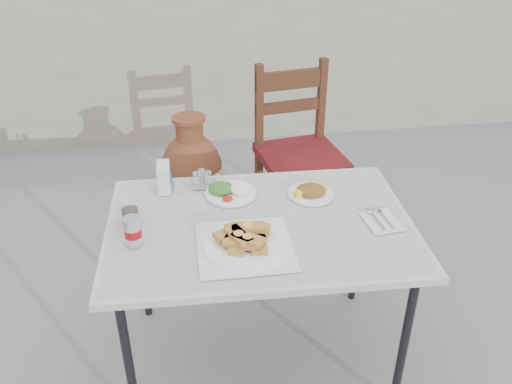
{
  "coord_description": "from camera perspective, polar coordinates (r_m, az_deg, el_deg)",
  "views": [
    {
      "loc": [
        -0.43,
        -1.88,
        2.0
      ],
      "look_at": [
        -0.15,
        -0.01,
        0.88
      ],
      "focal_mm": 38.0,
      "sensor_mm": 36.0,
      "label": 1
    }
  ],
  "objects": [
    {
      "name": "cafe_table",
      "position": [
        2.25,
        0.44,
        -4.33
      ],
      "size": [
        1.28,
        0.89,
        0.76
      ],
      "rotation": [
        0.0,
        0.0,
        -0.03
      ],
      "color": "black",
      "rests_on": "ground"
    },
    {
      "name": "back_wall",
      "position": [
        4.62,
        -2.81,
        13.0
      ],
      "size": [
        6.0,
        0.25,
        1.2
      ],
      "primitive_type": "cube",
      "color": "#AB9F8E",
      "rests_on": "ground"
    },
    {
      "name": "terracotta_urn",
      "position": [
        3.54,
        -6.75,
        2.23
      ],
      "size": [
        0.4,
        0.4,
        0.7
      ],
      "color": "brown",
      "rests_on": "ground"
    },
    {
      "name": "cutlery_napkin",
      "position": [
        2.29,
        12.91,
        -2.8
      ],
      "size": [
        0.15,
        0.19,
        0.01
      ],
      "rotation": [
        0.0,
        0.0,
        0.1
      ],
      "color": "silver",
      "rests_on": "cafe_table"
    },
    {
      "name": "ground",
      "position": [
        2.78,
        3.15,
        -15.42
      ],
      "size": [
        80.0,
        80.0,
        0.0
      ],
      "primitive_type": "plane",
      "color": "slate",
      "rests_on": "ground"
    },
    {
      "name": "chair",
      "position": [
        3.28,
        4.47,
        4.27
      ],
      "size": [
        0.53,
        0.53,
        1.06
      ],
      "rotation": [
        0.0,
        0.0,
        0.15
      ],
      "color": "#3C1E10",
      "rests_on": "ground"
    },
    {
      "name": "soda_can",
      "position": [
        2.11,
        -12.84,
        -4.04
      ],
      "size": [
        0.07,
        0.07,
        0.12
      ],
      "color": "silver",
      "rests_on": "cafe_table"
    },
    {
      "name": "napkin_holder",
      "position": [
        2.44,
        -9.67,
        1.54
      ],
      "size": [
        0.07,
        0.11,
        0.13
      ],
      "rotation": [
        0.0,
        0.0,
        -0.02
      ],
      "color": "silver",
      "rests_on": "cafe_table"
    },
    {
      "name": "condiment_caddy",
      "position": [
        2.48,
        -5.68,
        1.24
      ],
      "size": [
        0.12,
        0.1,
        0.08
      ],
      "rotation": [
        0.0,
        0.0,
        -0.15
      ],
      "color": "silver",
      "rests_on": "cafe_table"
    },
    {
      "name": "pide_plate",
      "position": [
        2.06,
        -1.16,
        -5.02
      ],
      "size": [
        0.37,
        0.37,
        0.07
      ],
      "rotation": [
        0.0,
        0.0,
        -0.01
      ],
      "color": "silver",
      "rests_on": "cafe_table"
    },
    {
      "name": "cola_glass",
      "position": [
        2.25,
        -13.11,
        -2.15
      ],
      "size": [
        0.07,
        0.07,
        0.11
      ],
      "color": "white",
      "rests_on": "cafe_table"
    },
    {
      "name": "salad_rice_plate",
      "position": [
        2.4,
        -2.75,
        0.16
      ],
      "size": [
        0.23,
        0.23,
        0.06
      ],
      "color": "white",
      "rests_on": "cafe_table"
    },
    {
      "name": "salad_chopped_plate",
      "position": [
        2.41,
        5.79,
        0.05
      ],
      "size": [
        0.2,
        0.2,
        0.04
      ],
      "color": "white",
      "rests_on": "cafe_table"
    }
  ]
}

